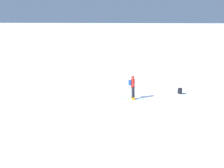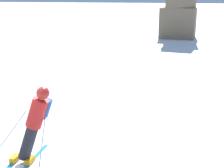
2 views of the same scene
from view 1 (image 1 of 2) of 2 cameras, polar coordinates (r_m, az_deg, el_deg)
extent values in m
plane|color=white|center=(17.38, 5.59, -4.35)|extent=(300.00, 300.00, 0.00)
cube|color=#1E7AC6|center=(17.53, 5.63, -4.13)|extent=(0.26, 1.78, 0.01)
cube|color=#1E7AC6|center=(17.86, 5.48, -3.69)|extent=(0.26, 1.78, 0.01)
cube|color=orange|center=(17.50, 5.64, -3.93)|extent=(0.17, 0.29, 0.12)
cube|color=orange|center=(17.84, 5.48, -3.50)|extent=(0.17, 0.29, 0.12)
cylinder|color=black|center=(17.69, 5.52, -2.15)|extent=(0.55, 0.31, 0.87)
cylinder|color=red|center=(17.70, 5.48, 0.26)|extent=(0.57, 0.39, 0.73)
sphere|color=tan|center=(17.72, 5.46, 1.69)|extent=(0.32, 0.26, 0.30)
sphere|color=#AD231E|center=(17.72, 5.46, 1.79)|extent=(0.37, 0.30, 0.35)
cube|color=#194293|center=(17.67, 4.65, 0.35)|extent=(0.43, 0.22, 0.51)
cylinder|color=#B7B7BC|center=(17.33, 6.69, -2.22)|extent=(0.83, 0.61, 1.27)
cylinder|color=#B7B7BC|center=(18.13, 6.28, -1.54)|extent=(0.07, 0.52, 1.12)
cube|color=black|center=(19.59, 17.30, -1.80)|extent=(0.37, 0.37, 0.44)
cube|color=black|center=(19.52, 17.36, -1.11)|extent=(0.33, 0.33, 0.06)
camera|label=2|loc=(21.34, 19.97, 8.83)|focal=50.00mm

